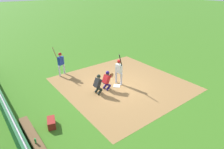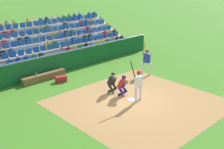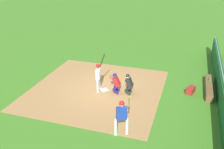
% 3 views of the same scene
% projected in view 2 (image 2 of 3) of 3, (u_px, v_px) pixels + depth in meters
% --- Properties ---
extents(ground_plane, '(160.00, 160.00, 0.00)m').
position_uv_depth(ground_plane, '(132.00, 100.00, 15.47)').
color(ground_plane, '#3D761F').
extents(infield_dirt_patch, '(8.11, 7.92, 0.01)m').
position_uv_depth(infield_dirt_patch, '(139.00, 103.00, 15.13)').
color(infield_dirt_patch, '#A07543').
rests_on(infield_dirt_patch, ground_plane).
extents(home_plate_marker, '(0.62, 0.62, 0.02)m').
position_uv_depth(home_plate_marker, '(132.00, 100.00, 15.47)').
color(home_plate_marker, white).
rests_on(home_plate_marker, infield_dirt_patch).
extents(batter_at_plate, '(0.70, 0.47, 2.29)m').
position_uv_depth(batter_at_plate, '(138.00, 82.00, 15.00)').
color(batter_at_plate, silver).
rests_on(batter_at_plate, ground_plane).
extents(catcher_crouching, '(0.49, 0.74, 1.28)m').
position_uv_depth(catcher_crouching, '(123.00, 84.00, 15.79)').
color(catcher_crouching, navy).
rests_on(catcher_crouching, ground_plane).
extents(home_plate_umpire, '(0.46, 0.46, 1.29)m').
position_uv_depth(home_plate_umpire, '(112.00, 81.00, 16.25)').
color(home_plate_umpire, black).
rests_on(home_plate_umpire, ground_plane).
extents(dugout_wall, '(17.75, 0.24, 1.44)m').
position_uv_depth(dugout_wall, '(62.00, 63.00, 19.70)').
color(dugout_wall, '#115022').
rests_on(dugout_wall, ground_plane).
extents(dugout_bench, '(3.10, 0.40, 0.44)m').
position_uv_depth(dugout_bench, '(44.00, 77.00, 18.31)').
color(dugout_bench, brown).
rests_on(dugout_bench, ground_plane).
extents(water_bottle_on_bench, '(0.07, 0.07, 0.23)m').
position_uv_depth(water_bottle_on_bench, '(36.00, 74.00, 17.89)').
color(water_bottle_on_bench, green).
rests_on(water_bottle_on_bench, dugout_bench).
extents(equipment_duffel_bag, '(0.78, 0.57, 0.38)m').
position_uv_depth(equipment_duffel_bag, '(61.00, 79.00, 18.03)').
color(equipment_duffel_bag, maroon).
rests_on(equipment_duffel_bag, ground_plane).
extents(on_deck_batter, '(0.48, 0.75, 2.19)m').
position_uv_depth(on_deck_batter, '(147.00, 59.00, 19.11)').
color(on_deck_batter, silver).
rests_on(on_deck_batter, ground_plane).
extents(bleacher_stand, '(17.99, 4.97, 3.07)m').
position_uv_depth(bleacher_stand, '(29.00, 48.00, 22.76)').
color(bleacher_stand, '#9F9A91').
rests_on(bleacher_stand, ground_plane).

